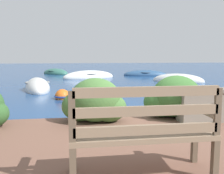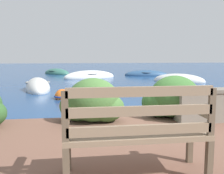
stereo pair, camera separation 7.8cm
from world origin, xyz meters
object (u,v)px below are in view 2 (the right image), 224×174
park_bench (137,130)px  mooring_buoy (62,96)px  rowboat_mid (179,81)px  rowboat_far (90,77)px  rowboat_distant (57,73)px  rowboat_outer (146,75)px  rowboat_nearest (38,88)px

park_bench → mooring_buoy: (-1.09, 5.91, -0.62)m
rowboat_mid → mooring_buoy: bearing=71.7°
rowboat_far → mooring_buoy: rowboat_far is taller
rowboat_far → park_bench: bearing=70.9°
rowboat_far → rowboat_distant: bearing=-76.7°
rowboat_far → rowboat_distant: size_ratio=1.36×
park_bench → rowboat_outer: (4.13, 14.54, -0.65)m
rowboat_nearest → rowboat_mid: size_ratio=1.03×
rowboat_mid → rowboat_distant: size_ratio=1.10×
rowboat_far → mooring_buoy: 7.37m
rowboat_nearest → mooring_buoy: bearing=15.4°
rowboat_distant → rowboat_mid: bearing=3.5°
park_bench → rowboat_outer: park_bench is taller
rowboat_far → rowboat_mid: bearing=129.9°
rowboat_nearest → rowboat_mid: bearing=96.3°
rowboat_nearest → rowboat_distant: size_ratio=1.14×
rowboat_nearest → rowboat_distant: rowboat_nearest is taller
mooring_buoy → rowboat_nearest: bearing=115.9°
park_bench → rowboat_distant: bearing=95.6°
rowboat_far → rowboat_outer: 4.21m
rowboat_mid → rowboat_distant: bearing=-9.0°
park_bench → rowboat_nearest: (-2.21, 8.23, -0.63)m
rowboat_nearest → rowboat_mid: 7.28m
rowboat_nearest → mooring_buoy: rowboat_nearest is taller
park_bench → rowboat_nearest: size_ratio=0.49×
rowboat_nearest → rowboat_far: bearing=144.0°
park_bench → rowboat_nearest: 8.54m
rowboat_mid → rowboat_nearest: bearing=51.4°
park_bench → rowboat_distant: park_bench is taller
park_bench → rowboat_mid: 11.40m
park_bench → rowboat_far: size_ratio=0.41×
park_bench → rowboat_nearest: park_bench is taller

